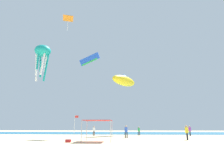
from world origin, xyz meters
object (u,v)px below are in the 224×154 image
kite_octopus_teal (43,53)px  kite_diamond_orange (68,19)px  kite_parafoil_blue (90,59)px  kite_inflatable_yellow (124,81)px  banner_flag (75,124)px  person_far_shore (126,130)px  person_leftmost (190,130)px  person_rightmost (139,130)px  person_central (94,130)px  cooler_box (68,141)px  person_near_tent (187,131)px  canopy_tent (98,121)px

kite_octopus_teal → kite_diamond_orange: size_ratio=1.79×
kite_parafoil_blue → kite_inflatable_yellow: kite_parafoil_blue is taller
banner_flag → kite_octopus_teal: (-3.61, -5.86, 9.69)m
person_far_shore → kite_octopus_teal: kite_octopus_teal is taller
person_leftmost → banner_flag: (-19.70, -6.46, 0.97)m
person_rightmost → kite_octopus_teal: 22.19m
person_central → person_rightmost: (8.39, 1.65, -0.06)m
kite_diamond_orange → cooler_box: bearing=-85.7°
person_near_tent → kite_diamond_orange: 30.80m
person_near_tent → kite_octopus_teal: kite_octopus_teal is taller
kite_octopus_teal → person_far_shore: bearing=138.9°
kite_octopus_teal → kite_inflatable_yellow: 18.51m
cooler_box → kite_octopus_teal: 12.94m
person_near_tent → cooler_box: bearing=-45.5°
person_far_shore → person_leftmost: bearing=64.1°
person_rightmost → kite_octopus_teal: kite_octopus_teal is taller
person_near_tent → person_rightmost: person_near_tent is taller
kite_parafoil_blue → kite_diamond_orange: kite_diamond_orange is taller
person_far_shore → banner_flag: size_ratio=0.55×
kite_diamond_orange → kite_inflatable_yellow: size_ratio=0.40×
person_central → cooler_box: size_ratio=3.01×
person_near_tent → person_leftmost: (3.91, 10.49, -0.02)m
person_rightmost → banner_flag: banner_flag is taller
person_near_tent → kite_diamond_orange: size_ratio=0.63×
person_central → kite_diamond_orange: kite_diamond_orange is taller
person_far_shore → cooler_box: person_far_shore is taller
person_leftmost → cooler_box: 23.59m
person_leftmost → kite_parafoil_blue: bearing=133.8°
person_near_tent → person_central: person_near_tent is taller
person_far_shore → kite_inflatable_yellow: bearing=124.0°
canopy_tent → kite_octopus_teal: kite_octopus_teal is taller
person_central → kite_diamond_orange: bearing=135.0°
person_far_shore → canopy_tent: bearing=-83.2°
person_rightmost → kite_parafoil_blue: (-8.75, -6.25, 12.23)m
kite_octopus_teal → person_rightmost: bearing=157.4°
person_near_tent → kite_octopus_teal: 22.21m
canopy_tent → person_leftmost: size_ratio=1.78×
person_central → kite_octopus_teal: (-5.74, -11.65, 10.71)m
canopy_tent → kite_octopus_teal: size_ratio=0.62×
person_central → person_rightmost: 8.55m
banner_flag → cooler_box: bearing=-79.8°
person_leftmost → person_rightmost: size_ratio=1.12×
canopy_tent → kite_octopus_teal: (-8.20, 1.45, 9.45)m
person_central → kite_inflatable_yellow: 11.87m
cooler_box → kite_octopus_teal: bearing=152.2°
kite_octopus_teal → kite_inflatable_yellow: size_ratio=0.71×
person_rightmost → kite_inflatable_yellow: bearing=4.4°
banner_flag → kite_octopus_teal: 11.89m
banner_flag → person_far_shore: bearing=-3.7°
canopy_tent → cooler_box: 3.91m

